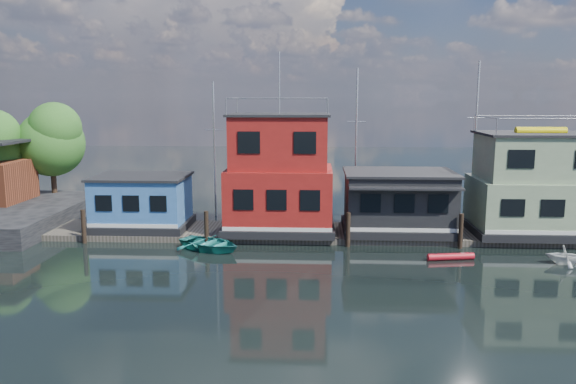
# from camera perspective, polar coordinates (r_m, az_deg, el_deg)

# --- Properties ---
(ground) EXTENTS (160.00, 160.00, 0.00)m
(ground) POSITION_cam_1_polar(r_m,az_deg,el_deg) (27.67, 15.56, -10.53)
(ground) COLOR black
(ground) RESTS_ON ground
(dock) EXTENTS (48.00, 5.00, 0.40)m
(dock) POSITION_cam_1_polar(r_m,az_deg,el_deg) (38.90, 11.78, -4.17)
(dock) COLOR #595147
(dock) RESTS_ON ground
(houseboat_blue) EXTENTS (6.40, 4.90, 3.66)m
(houseboat_blue) POSITION_cam_1_polar(r_m,az_deg,el_deg) (39.86, -14.61, -1.00)
(houseboat_blue) COLOR black
(houseboat_blue) RESTS_ON dock
(houseboat_red) EXTENTS (7.40, 5.90, 11.86)m
(houseboat_red) POSITION_cam_1_polar(r_m,az_deg,el_deg) (37.78, -0.86, 1.66)
(houseboat_red) COLOR black
(houseboat_red) RESTS_ON dock
(houseboat_dark) EXTENTS (7.40, 6.10, 4.06)m
(houseboat_dark) POSITION_cam_1_polar(r_m,az_deg,el_deg) (38.34, 11.16, -0.96)
(houseboat_dark) COLOR black
(houseboat_dark) RESTS_ON dock
(houseboat_green) EXTENTS (8.40, 5.90, 7.03)m
(houseboat_green) POSITION_cam_1_polar(r_m,az_deg,el_deg) (40.46, 23.93, 0.56)
(houseboat_green) COLOR black
(houseboat_green) RESTS_ON dock
(pilings) EXTENTS (42.28, 0.28, 2.20)m
(pilings) POSITION_cam_1_polar(r_m,az_deg,el_deg) (35.95, 11.98, -3.85)
(pilings) COLOR #2D2116
(pilings) RESTS_ON ground
(background_masts) EXTENTS (36.40, 0.16, 12.00)m
(background_masts) POSITION_cam_1_polar(r_m,az_deg,el_deg) (44.80, 16.90, 4.38)
(background_masts) COLOR silver
(background_masts) RESTS_ON ground
(dinghy_teal) EXTENTS (5.14, 4.69, 0.87)m
(dinghy_teal) POSITION_cam_1_polar(r_m,az_deg,el_deg) (35.07, -7.93, -5.19)
(dinghy_teal) COLOR #217C76
(dinghy_teal) RESTS_ON ground
(red_kayak) EXTENTS (2.78, 0.85, 0.40)m
(red_kayak) POSITION_cam_1_polar(r_m,az_deg,el_deg) (34.11, 16.20, -6.33)
(red_kayak) COLOR red
(red_kayak) RESTS_ON ground
(dinghy_white) EXTENTS (2.43, 2.21, 1.11)m
(dinghy_white) POSITION_cam_1_polar(r_m,az_deg,el_deg) (35.50, 26.36, -5.76)
(dinghy_white) COLOR white
(dinghy_white) RESTS_ON ground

